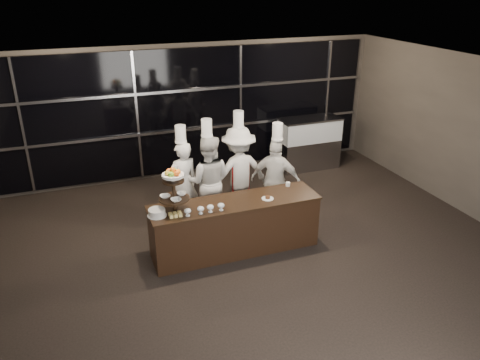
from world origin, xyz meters
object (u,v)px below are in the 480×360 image
object	(u,v)px
display_stand	(174,187)
display_case	(309,141)
buffet_counter	(235,226)
chef_d	(276,180)
chef_a	(183,183)
chef_c	(239,172)
layer_cake	(157,213)
chef_b	(208,180)

from	to	relation	value
display_stand	display_case	world-z (taller)	display_stand
buffet_counter	chef_d	distance (m)	1.37
chef_a	display_case	bearing A→B (deg)	26.57
chef_c	layer_cake	bearing A→B (deg)	-145.22
buffet_counter	display_case	xyz separation A→B (m)	(2.95, 2.94, 0.22)
buffet_counter	chef_b	xyz separation A→B (m)	(-0.14, 1.06, 0.42)
chef_a	chef_c	size ratio (longest dim) A/B	0.93
chef_a	chef_d	xyz separation A→B (m)	(1.67, -0.41, -0.02)
display_stand	layer_cake	bearing A→B (deg)	-170.42
buffet_counter	chef_b	size ratio (longest dim) A/B	1.39
chef_b	chef_c	size ratio (longest dim) A/B	0.98
display_stand	chef_a	distance (m)	1.34
display_case	chef_a	size ratio (longest dim) A/B	0.75
buffet_counter	chef_a	xyz separation A→B (m)	(-0.58, 1.17, 0.38)
chef_a	chef_c	bearing A→B (deg)	1.63
chef_a	layer_cake	bearing A→B (deg)	-120.32
buffet_counter	layer_cake	bearing A→B (deg)	-177.79
display_stand	chef_d	size ratio (longest dim) A/B	0.39
buffet_counter	chef_b	distance (m)	1.14
display_case	chef_b	distance (m)	3.62
buffet_counter	chef_c	xyz separation A→B (m)	(0.51, 1.20, 0.44)
chef_d	chef_b	bearing A→B (deg)	166.50
chef_a	chef_b	xyz separation A→B (m)	(0.44, -0.11, 0.03)
layer_cake	chef_d	distance (m)	2.52
display_stand	chef_d	xyz separation A→B (m)	(2.08, 0.76, -0.51)
chef_a	chef_b	distance (m)	0.46
chef_b	chef_c	world-z (taller)	chef_c
chef_a	chef_d	bearing A→B (deg)	-13.75
layer_cake	chef_c	bearing A→B (deg)	34.78
chef_b	display_case	bearing A→B (deg)	31.34
layer_cake	display_case	bearing A→B (deg)	35.13
layer_cake	chef_a	world-z (taller)	chef_a
buffet_counter	chef_c	size ratio (longest dim) A/B	1.36
display_case	display_stand	bearing A→B (deg)	-143.37
buffet_counter	display_stand	world-z (taller)	display_stand
display_case	chef_c	bearing A→B (deg)	-144.62
buffet_counter	display_stand	xyz separation A→B (m)	(-1.00, -0.00, 0.87)
buffet_counter	chef_a	world-z (taller)	chef_a
layer_cake	chef_a	size ratio (longest dim) A/B	0.15
display_case	chef_b	size ratio (longest dim) A/B	0.71
display_case	chef_d	world-z (taller)	chef_d
display_case	buffet_counter	bearing A→B (deg)	-135.12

